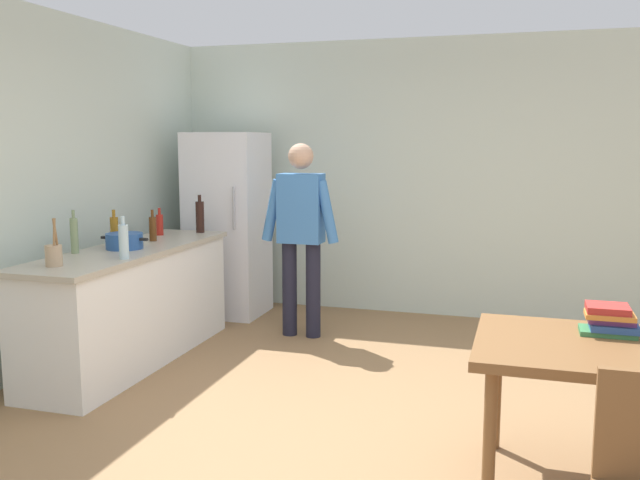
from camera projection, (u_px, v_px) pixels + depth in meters
ground_plane at (355, 433)px, 4.04m from camera, size 14.00×14.00×0.00m
wall_back at (429, 179)px, 6.68m from camera, size 6.40×0.12×2.70m
wall_left at (4, 194)px, 4.77m from camera, size 0.12×5.60×2.70m
kitchen_counter at (131, 305)px, 5.30m from camera, size 0.64×2.20×0.90m
refrigerator at (228, 224)px, 6.72m from camera, size 0.70×0.67×1.80m
person at (301, 227)px, 5.91m from camera, size 0.70×0.22×1.70m
dining_table at (625, 362)px, 3.25m from camera, size 1.40×0.90×0.75m
cooking_pot at (124, 241)px, 5.21m from camera, size 0.40×0.28×0.12m
utensil_jar at (54, 254)px, 4.48m from camera, size 0.11×0.11×0.32m
bottle_water_clear at (124, 241)px, 4.75m from camera, size 0.07×0.07×0.30m
bottle_wine_dark at (200, 216)px, 6.12m from camera, size 0.08×0.08×0.34m
bottle_oil_amber at (114, 230)px, 5.40m from camera, size 0.06×0.06×0.28m
bottle_sauce_red at (160, 224)px, 5.95m from camera, size 0.06×0.06×0.24m
bottle_beer_brown at (153, 228)px, 5.60m from camera, size 0.06×0.06×0.26m
bottle_vinegar_tall at (74, 235)px, 4.99m from camera, size 0.06×0.06×0.32m
book_stack at (610, 320)px, 3.43m from camera, size 0.28×0.20×0.15m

